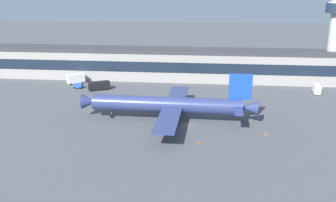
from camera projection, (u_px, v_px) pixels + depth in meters
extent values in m
plane|color=#4C4F54|center=(190.00, 125.00, 120.11)|extent=(600.00, 600.00, 0.00)
cube|color=#9E9993|center=(197.00, 66.00, 172.65)|extent=(179.46, 14.15, 12.10)
cube|color=#38383D|center=(197.00, 51.00, 170.70)|extent=(183.05, 14.43, 1.20)
cube|color=#192333|center=(196.00, 68.00, 165.70)|extent=(175.87, 0.16, 4.36)
cylinder|color=navy|center=(167.00, 105.00, 123.01)|extent=(46.44, 5.80, 4.92)
cone|color=navy|center=(89.00, 102.00, 125.96)|extent=(4.52, 4.76, 4.68)
cone|color=navy|center=(249.00, 108.00, 120.03)|extent=(5.50, 4.53, 4.43)
cube|color=#1947B2|center=(241.00, 87.00, 118.48)|extent=(6.90, 0.63, 7.87)
cube|color=navy|center=(239.00, 111.00, 115.06)|extent=(2.57, 8.90, 0.30)
cube|color=navy|center=(237.00, 100.00, 125.33)|extent=(2.57, 8.90, 0.30)
cube|color=navy|center=(168.00, 120.00, 110.69)|extent=(6.40, 20.97, 0.50)
cube|color=navy|center=(177.00, 95.00, 135.14)|extent=(6.40, 20.97, 0.50)
cylinder|color=#99999E|center=(166.00, 122.00, 114.29)|extent=(4.11, 2.78, 2.71)
cylinder|color=#99999E|center=(173.00, 102.00, 132.81)|extent=(4.11, 2.78, 2.71)
cylinder|color=black|center=(112.00, 116.00, 126.44)|extent=(1.11, 0.52, 1.10)
cylinder|color=slate|center=(111.00, 111.00, 125.98)|extent=(0.24, 0.24, 2.59)
cylinder|color=black|center=(173.00, 121.00, 121.95)|extent=(1.11, 0.52, 1.10)
cylinder|color=slate|center=(173.00, 116.00, 121.49)|extent=(0.24, 0.24, 2.59)
cylinder|color=black|center=(175.00, 116.00, 126.15)|extent=(1.11, 0.52, 1.10)
cylinder|color=slate|center=(175.00, 112.00, 125.69)|extent=(0.24, 0.24, 2.59)
cylinder|color=#B7B7B2|center=(333.00, 48.00, 167.09)|extent=(5.14, 5.14, 28.94)
cube|color=white|center=(316.00, 89.00, 152.71)|extent=(2.73, 6.13, 3.20)
cube|color=black|center=(317.00, 88.00, 150.96)|extent=(2.32, 2.22, 0.80)
cylinder|color=black|center=(320.00, 94.00, 151.03)|extent=(0.34, 0.72, 0.70)
cylinder|color=black|center=(314.00, 94.00, 151.36)|extent=(0.34, 0.72, 0.70)
cylinder|color=black|center=(318.00, 91.00, 154.99)|extent=(0.34, 0.72, 0.70)
cylinder|color=black|center=(312.00, 91.00, 155.32)|extent=(0.34, 0.72, 0.70)
cube|color=white|center=(76.00, 78.00, 167.38)|extent=(7.30, 6.44, 3.80)
cube|color=black|center=(71.00, 77.00, 166.17)|extent=(3.45, 3.43, 0.95)
cylinder|color=black|center=(71.00, 84.00, 165.73)|extent=(0.74, 0.66, 0.70)
cylinder|color=black|center=(69.00, 83.00, 167.64)|extent=(0.74, 0.66, 0.70)
cylinder|color=black|center=(83.00, 82.00, 168.23)|extent=(0.74, 0.66, 0.70)
cylinder|color=black|center=(81.00, 81.00, 170.14)|extent=(0.74, 0.66, 0.70)
cube|color=#2651A5|center=(78.00, 86.00, 160.49)|extent=(3.77, 2.33, 1.50)
cube|color=black|center=(80.00, 85.00, 160.21)|extent=(1.43, 1.95, 0.38)
cylinder|color=black|center=(82.00, 87.00, 161.31)|extent=(0.72, 0.36, 0.70)
cylinder|color=black|center=(80.00, 88.00, 159.62)|extent=(0.72, 0.36, 0.70)
cylinder|color=black|center=(76.00, 87.00, 161.79)|extent=(0.72, 0.36, 0.70)
cylinder|color=black|center=(74.00, 88.00, 160.10)|extent=(0.72, 0.36, 0.70)
cube|color=black|center=(99.00, 85.00, 157.87)|extent=(8.74, 6.38, 3.00)
cube|color=black|center=(93.00, 84.00, 156.89)|extent=(3.80, 3.65, 0.75)
cylinder|color=black|center=(92.00, 90.00, 156.16)|extent=(0.76, 0.59, 0.70)
cylinder|color=black|center=(91.00, 89.00, 158.40)|extent=(0.76, 0.59, 0.70)
cylinder|color=black|center=(107.00, 89.00, 158.22)|extent=(0.76, 0.59, 0.70)
cylinder|color=black|center=(106.00, 87.00, 160.46)|extent=(0.76, 0.59, 0.70)
cone|color=#F2590C|center=(266.00, 134.00, 112.60)|extent=(0.59, 0.59, 0.73)
cone|color=#F2590C|center=(199.00, 143.00, 106.38)|extent=(0.51, 0.51, 0.63)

